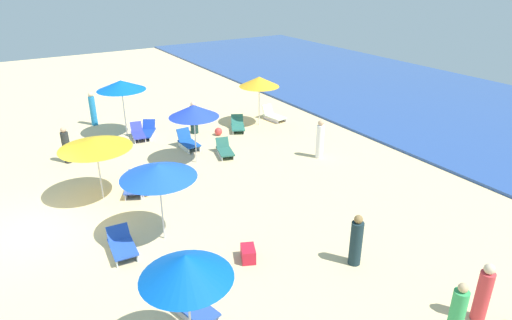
{
  "coord_description": "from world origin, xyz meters",
  "views": [
    {
      "loc": [
        13.89,
        -0.48,
        7.68
      ],
      "look_at": [
        0.87,
        7.54,
        0.93
      ],
      "focal_mm": 31.18,
      "sensor_mm": 36.0,
      "label": 1
    }
  ],
  "objects": [
    {
      "name": "ground_plane",
      "position": [
        0.0,
        0.0,
        0.0
      ],
      "size": [
        60.0,
        60.0,
        0.0
      ],
      "primitive_type": "plane",
      "color": "beige"
    },
    {
      "name": "ocean",
      "position": [
        0.0,
        22.31,
        0.06
      ],
      "size": [
        60.0,
        15.38,
        0.12
      ],
      "primitive_type": "cube",
      "color": "#2B4D98",
      "rests_on": "ground_plane"
    },
    {
      "name": "umbrella_0",
      "position": [
        7.3,
        2.01,
        2.4
      ],
      "size": [
        1.85,
        1.85,
        2.67
      ],
      "color": "silver",
      "rests_on": "ground_plane"
    },
    {
      "name": "lounge_chair_0_0",
      "position": [
        6.08,
        2.56,
        0.25
      ],
      "size": [
        1.42,
        0.88,
        0.7
      ],
      "rotation": [
        0.0,
        0.0,
        1.82
      ],
      "color": "silver",
      "rests_on": "ground_plane"
    },
    {
      "name": "umbrella_1",
      "position": [
        2.66,
        3.16,
        2.28
      ],
      "size": [
        2.23,
        2.23,
        2.49
      ],
      "color": "silver",
      "rests_on": "ground_plane"
    },
    {
      "name": "lounge_chair_1_0",
      "position": [
        2.75,
        1.85,
        0.27
      ],
      "size": [
        1.35,
        0.75,
        0.64
      ],
      "rotation": [
        0.0,
        0.0,
        1.5
      ],
      "color": "silver",
      "rests_on": "ground_plane"
    },
    {
      "name": "umbrella_2",
      "position": [
        -4.73,
        11.19,
        2.28
      ],
      "size": [
        2.03,
        2.03,
        2.53
      ],
      "color": "silver",
      "rests_on": "ground_plane"
    },
    {
      "name": "lounge_chair_2_0",
      "position": [
        -5.0,
        12.25,
        0.24
      ],
      "size": [
        1.45,
        0.83,
        0.74
      ],
      "rotation": [
        0.0,
        0.0,
        1.71
      ],
      "color": "silver",
      "rests_on": "ground_plane"
    },
    {
      "name": "lounge_chair_2_1",
      "position": [
        -4.55,
        9.81,
        0.25
      ],
      "size": [
        1.42,
        1.11,
        0.69
      ],
      "rotation": [
        0.0,
        0.0,
        1.12
      ],
      "color": "silver",
      "rests_on": "ground_plane"
    },
    {
      "name": "umbrella_3",
      "position": [
        -0.9,
        2.21,
        2.13
      ],
      "size": [
        2.48,
        2.48,
        2.32
      ],
      "color": "silver",
      "rests_on": "ground_plane"
    },
    {
      "name": "lounge_chair_3_0",
      "position": [
        -0.73,
        3.36,
        0.28
      ],
      "size": [
        1.44,
        1.14,
        0.69
      ],
      "rotation": [
        0.0,
        0.0,
        1.11
      ],
      "color": "silver",
      "rests_on": "ground_plane"
    },
    {
      "name": "lounge_chair_3_1",
      "position": [
        -0.83,
        3.62,
        0.23
      ],
      "size": [
        1.42,
        0.76,
        0.63
      ],
      "rotation": [
        0.0,
        0.0,
        1.69
      ],
      "color": "silver",
      "rests_on": "ground_plane"
    },
    {
      "name": "umbrella_4",
      "position": [
        -6.84,
        4.86,
        2.48
      ],
      "size": [
        2.28,
        2.28,
        2.72
      ],
      "color": "silver",
      "rests_on": "ground_plane"
    },
    {
      "name": "lounge_chair_4_0",
      "position": [
        -6.11,
        5.64,
        0.24
      ],
      "size": [
        1.55,
        1.28,
        0.68
      ],
      "rotation": [
        0.0,
        0.0,
        1.02
      ],
      "color": "silver",
      "rests_on": "ground_plane"
    },
    {
      "name": "lounge_chair_4_1",
      "position": [
        -6.0,
        5.16,
        0.26
      ],
      "size": [
        1.32,
        0.74,
        0.72
      ],
      "rotation": [
        0.0,
        0.0,
        1.41
      ],
      "color": "silver",
      "rests_on": "ground_plane"
    },
    {
      "name": "umbrella_5",
      "position": [
        -2.05,
        6.39,
        2.26
      ],
      "size": [
        2.05,
        2.05,
        2.51
      ],
      "color": "silver",
      "rests_on": "ground_plane"
    },
    {
      "name": "lounge_chair_5_0",
      "position": [
        -2.1,
        7.76,
        0.23
      ],
      "size": [
        1.39,
        0.9,
        0.65
      ],
      "rotation": [
        0.0,
        0.0,
        1.31
      ],
      "color": "silver",
      "rests_on": "ground_plane"
    },
    {
      "name": "lounge_chair_5_1",
      "position": [
        -3.64,
        6.71,
        0.3
      ],
      "size": [
        1.29,
        0.68,
        0.83
      ],
      "rotation": [
        0.0,
        0.0,
        1.61
      ],
      "color": "silver",
      "rests_on": "ground_plane"
    },
    {
      "name": "beachgoer_0",
      "position": [
        6.62,
        7.22,
        0.72
      ],
      "size": [
        0.47,
        0.47,
        1.55
      ],
      "rotation": [
        0.0,
        0.0,
        5.2
      ],
      "color": "#1A3038",
      "rests_on": "ground_plane"
    },
    {
      "name": "beachgoer_1",
      "position": [
        -5.35,
        7.8,
        0.75
      ],
      "size": [
        0.42,
        0.42,
        1.61
      ],
      "rotation": [
        0.0,
        0.0,
        0.12
      ],
      "color": "#1A3632",
      "rests_on": "ground_plane"
    },
    {
      "name": "beachgoer_2",
      "position": [
        0.27,
        11.13,
        0.8
      ],
      "size": [
        0.45,
        0.45,
        1.69
      ],
      "rotation": [
        0.0,
        0.0,
        5.73
      ],
      "color": "white",
      "rests_on": "ground_plane"
    },
    {
      "name": "beachgoer_3",
      "position": [
        9.94,
        6.94,
        0.8
      ],
      "size": [
        0.36,
        0.36,
        1.71
      ],
      "rotation": [
        0.0,
        0.0,
        3.26
      ],
      "color": "#37A75C",
      "rests_on": "ground_plane"
    },
    {
      "name": "beachgoer_4",
      "position": [
        9.74,
        8.22,
        0.74
      ],
      "size": [
        0.44,
        0.44,
        1.56
      ],
      "rotation": [
        0.0,
        0.0,
        5.12
      ],
      "color": "#D53940",
      "rests_on": "ground_plane"
    },
    {
      "name": "beachgoer_6",
      "position": [
        -4.88,
        1.78,
        0.74
      ],
      "size": [
        0.37,
        0.37,
        1.57
      ],
      "rotation": [
        0.0,
        0.0,
        3.32
      ],
      "color": "#2A2E2C",
      "rests_on": "ground_plane"
    },
    {
      "name": "beachgoer_7",
      "position": [
        -9.22,
        3.88,
        0.84
      ],
      "size": [
        0.43,
        0.43,
        1.75
      ],
      "rotation": [
        0.0,
        0.0,
        5.76
      ],
      "color": "#258BCD",
      "rests_on": "ground_plane"
    },
    {
      "name": "cooler_box_0",
      "position": [
        4.93,
        4.78,
        0.2
      ],
      "size": [
        0.68,
        0.58,
        0.4
      ],
      "primitive_type": "cube",
      "rotation": [
        0.0,
        0.0,
        5.87
      ],
      "color": "red",
      "rests_on": "ground_plane"
    },
    {
      "name": "beach_ball_1",
      "position": [
        -4.46,
        8.67,
        0.19
      ],
      "size": [
        0.38,
        0.38,
        0.38
      ],
      "primitive_type": "sphere",
      "color": "#DD3F3C",
      "rests_on": "ground_plane"
    }
  ]
}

